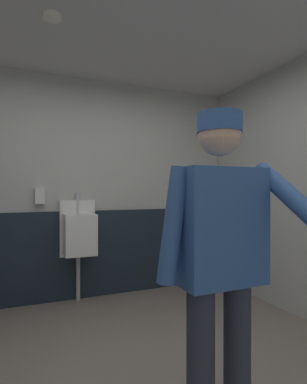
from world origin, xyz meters
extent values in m
cube|color=#B2B2AD|center=(0.00, 1.92, 1.29)|extent=(4.24, 0.12, 2.59)
cube|color=#19232D|center=(0.00, 1.85, 0.51)|extent=(3.64, 0.03, 1.02)
cylinder|color=white|center=(-0.50, 0.65, 2.57)|extent=(0.14, 0.14, 0.03)
cube|color=white|center=(-0.13, 1.83, 0.83)|extent=(0.40, 0.05, 0.65)
cube|color=white|center=(-0.13, 1.66, 0.78)|extent=(0.34, 0.30, 0.45)
cylinder|color=#B7BABF|center=(-0.13, 1.82, 1.12)|extent=(0.04, 0.04, 0.24)
cylinder|color=#B7BABF|center=(-0.13, 1.79, 0.28)|extent=(0.05, 0.05, 0.55)
cylinder|color=#2D3342|center=(0.11, -0.48, 0.40)|extent=(0.14, 0.14, 0.79)
cylinder|color=#2D3342|center=(0.33, -0.48, 0.40)|extent=(0.14, 0.14, 0.79)
cube|color=#335999|center=(0.22, -0.48, 1.08)|extent=(0.43, 0.24, 0.58)
cylinder|color=#335999|center=(-0.04, -0.48, 1.10)|extent=(0.17, 0.09, 0.56)
cylinder|color=#335999|center=(0.48, -0.70, 1.21)|extent=(0.09, 0.50, 0.39)
sphere|color=#D8AD8C|center=(0.22, -0.48, 1.54)|extent=(0.22, 0.22, 0.22)
cylinder|color=#335999|center=(0.22, -0.48, 1.60)|extent=(0.23, 0.23, 0.10)
cube|color=silver|center=(-0.54, 1.82, 1.20)|extent=(0.10, 0.07, 0.18)
camera|label=1|loc=(-0.68, -1.76, 1.26)|focal=28.45mm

